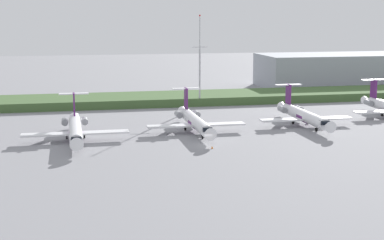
{
  "coord_description": "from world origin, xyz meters",
  "views": [
    {
      "loc": [
        -27.54,
        -116.67,
        27.17
      ],
      "look_at": [
        0.0,
        13.42,
        3.0
      ],
      "focal_mm": 54.96,
      "sensor_mm": 36.0,
      "label": 1
    }
  ],
  "objects": [
    {
      "name": "regional_jet_third",
      "position": [
        0.94,
        14.7,
        2.54
      ],
      "size": [
        22.81,
        31.0,
        9.0
      ],
      "color": "white",
      "rests_on": "ground"
    },
    {
      "name": "regional_jet_second",
      "position": [
        -26.45,
        10.77,
        2.54
      ],
      "size": [
        22.81,
        31.0,
        9.0
      ],
      "color": "white",
      "rests_on": "ground"
    },
    {
      "name": "antenna_mast",
      "position": [
        10.29,
        51.12,
        11.08
      ],
      "size": [
        4.4,
        0.5,
        26.85
      ],
      "color": "#B2B2B7",
      "rests_on": "ground"
    },
    {
      "name": "safety_cone_front_marker",
      "position": [
        0.68,
        -3.23,
        0.28
      ],
      "size": [
        0.44,
        0.44,
        0.55
      ],
      "primitive_type": "cone",
      "color": "orange",
      "rests_on": "ground"
    },
    {
      "name": "distant_hangar",
      "position": [
        76.7,
        89.08,
        6.05
      ],
      "size": [
        67.27,
        25.74,
        12.09
      ],
      "primitive_type": "cube",
      "color": "#9EA3AD",
      "rests_on": "ground"
    },
    {
      "name": "grass_berm",
      "position": [
        0.0,
        60.51,
        1.23
      ],
      "size": [
        320.0,
        20.0,
        2.46
      ],
      "primitive_type": "cube",
      "color": "#426033",
      "rests_on": "ground"
    },
    {
      "name": "ground_plane",
      "position": [
        0.0,
        30.0,
        0.0
      ],
      "size": [
        500.0,
        500.0,
        0.0
      ],
      "primitive_type": "plane",
      "color": "gray"
    },
    {
      "name": "regional_jet_fourth",
      "position": [
        28.75,
        16.83,
        2.54
      ],
      "size": [
        22.81,
        31.0,
        9.0
      ],
      "color": "white",
      "rests_on": "ground"
    }
  ]
}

